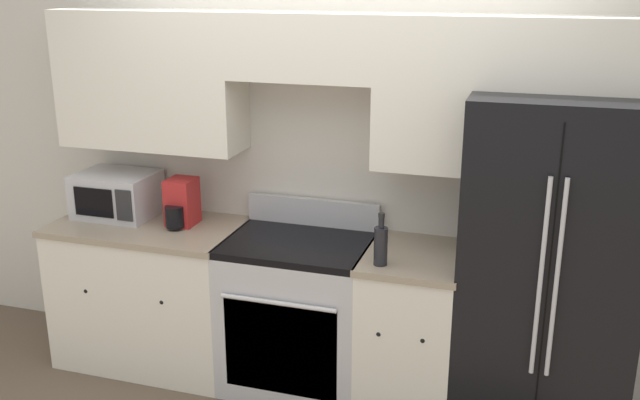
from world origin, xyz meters
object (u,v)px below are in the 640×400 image
microwave (117,194)px  bottle (381,245)px  refrigerator (547,265)px  oven_range (298,312)px

microwave → bottle: bearing=-9.5°
refrigerator → oven_range: bearing=-177.2°
oven_range → microwave: (-1.19, 0.09, 0.57)m
oven_range → bottle: bottle is taller
microwave → oven_range: bearing=-4.4°
refrigerator → microwave: refrigerator is taller
oven_range → microwave: bearing=175.6°
oven_range → bottle: (0.51, -0.19, 0.55)m
refrigerator → bottle: 0.86m
microwave → bottle: bottle is taller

